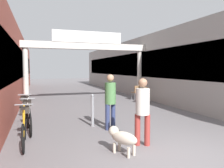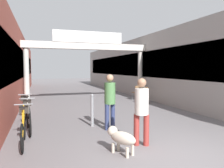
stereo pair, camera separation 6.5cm
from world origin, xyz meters
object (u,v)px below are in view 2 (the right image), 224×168
at_px(cafe_chair_wood_nearer, 145,93).
at_px(cafe_chair_wood_farther, 137,91).
at_px(pedestrian_with_dog, 142,107).
at_px(pedestrian_companion, 110,98).
at_px(bollard_post_metal, 92,110).
at_px(bicycle_silver_second, 28,117).
at_px(bicycle_black_third, 26,110).
at_px(dog_on_leash, 121,137).
at_px(bicycle_orange_nearest, 23,127).

relative_size(cafe_chair_wood_nearer, cafe_chair_wood_farther, 1.00).
height_order(pedestrian_with_dog, cafe_chair_wood_farther, pedestrian_with_dog).
distance_m(pedestrian_companion, bollard_post_metal, 0.82).
distance_m(bicycle_silver_second, bollard_post_metal, 1.97).
bearing_deg(bicycle_silver_second, bicycle_black_third, 95.53).
bearing_deg(bicycle_black_third, pedestrian_companion, -35.27).
xyz_separation_m(pedestrian_with_dog, bicycle_black_third, (-2.82, 3.41, -0.51)).
height_order(bicycle_silver_second, bicycle_black_third, same).
bearing_deg(cafe_chair_wood_farther, bicycle_black_third, -148.03).
xyz_separation_m(pedestrian_with_dog, bollard_post_metal, (-0.73, 2.15, -0.41)).
distance_m(pedestrian_with_dog, cafe_chair_wood_nearer, 6.77).
bearing_deg(bollard_post_metal, dog_on_leash, -88.44).
bearing_deg(bicycle_silver_second, pedestrian_companion, -13.72).
relative_size(dog_on_leash, bicycle_orange_nearest, 0.48).
distance_m(bicycle_black_third, bollard_post_metal, 2.44).
height_order(dog_on_leash, bicycle_silver_second, bicycle_silver_second).
xyz_separation_m(bicycle_silver_second, bollard_post_metal, (1.97, -0.07, 0.11)).
distance_m(bicycle_orange_nearest, cafe_chair_wood_nearer, 7.72).
relative_size(pedestrian_companion, bicycle_black_third, 1.03).
xyz_separation_m(pedestrian_with_dog, cafe_chair_wood_farther, (3.22, 7.18, -0.41)).
height_order(bicycle_silver_second, cafe_chair_wood_farther, bicycle_silver_second).
relative_size(bicycle_black_third, cafe_chair_wood_nearer, 1.88).
relative_size(pedestrian_with_dog, bicycle_silver_second, 0.99).
bearing_deg(cafe_chair_wood_farther, bicycle_orange_nearest, -134.17).
relative_size(pedestrian_companion, bollard_post_metal, 1.61).
height_order(bicycle_black_third, bollard_post_metal, bollard_post_metal).
xyz_separation_m(dog_on_leash, cafe_chair_wood_nearer, (3.80, 6.31, 0.18)).
bearing_deg(dog_on_leash, bicycle_silver_second, 128.85).
bearing_deg(bicycle_orange_nearest, pedestrian_with_dog, -20.16).
relative_size(pedestrian_with_dog, bollard_post_metal, 1.55).
xyz_separation_m(dog_on_leash, cafe_chair_wood_farther, (3.89, 7.50, 0.18)).
height_order(pedestrian_with_dog, dog_on_leash, pedestrian_with_dog).
bearing_deg(dog_on_leash, bicycle_orange_nearest, 147.61).
height_order(bicycle_black_third, cafe_chair_wood_nearer, bicycle_black_third).
bearing_deg(bicycle_orange_nearest, bicycle_silver_second, 86.91).
distance_m(pedestrian_with_dog, pedestrian_companion, 1.65).
xyz_separation_m(bicycle_orange_nearest, cafe_chair_wood_nearer, (5.91, 4.97, 0.10)).
height_order(pedestrian_with_dog, bicycle_orange_nearest, pedestrian_with_dog).
bearing_deg(pedestrian_with_dog, bicycle_orange_nearest, 159.84).
height_order(bicycle_silver_second, cafe_chair_wood_nearer, bicycle_silver_second).
distance_m(dog_on_leash, cafe_chair_wood_farther, 8.45).
bearing_deg(bicycle_black_third, pedestrian_with_dog, -50.42).
bearing_deg(bollard_post_metal, bicycle_orange_nearest, -150.95).
relative_size(bicycle_silver_second, bicycle_black_third, 1.01).
bearing_deg(bicycle_orange_nearest, cafe_chair_wood_nearer, 40.10).
relative_size(dog_on_leash, cafe_chair_wood_farther, 0.92).
bearing_deg(pedestrian_companion, dog_on_leash, -100.98).
height_order(bicycle_orange_nearest, bollard_post_metal, bollard_post_metal).
bearing_deg(cafe_chair_wood_farther, pedestrian_companion, -122.29).
distance_m(bollard_post_metal, cafe_chair_wood_nearer, 5.46).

